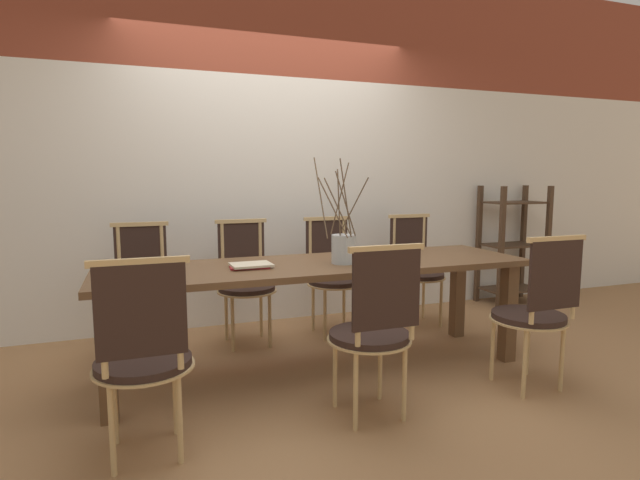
% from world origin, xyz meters
% --- Properties ---
extents(ground_plane, '(16.00, 16.00, 0.00)m').
position_xyz_m(ground_plane, '(0.00, 0.00, 0.00)').
color(ground_plane, '#9E7047').
extents(wall_rear, '(12.00, 0.06, 3.20)m').
position_xyz_m(wall_rear, '(0.00, 1.28, 1.60)').
color(wall_rear, silver).
rests_on(wall_rear, ground_plane).
extents(dining_table, '(2.81, 0.80, 0.73)m').
position_xyz_m(dining_table, '(0.00, 0.00, 0.64)').
color(dining_table, brown).
rests_on(dining_table, ground_plane).
extents(chair_near_leftend, '(0.46, 0.46, 0.96)m').
position_xyz_m(chair_near_leftend, '(-1.12, -0.74, 0.51)').
color(chair_near_leftend, black).
rests_on(chair_near_leftend, ground_plane).
extents(chair_near_left, '(0.46, 0.46, 0.96)m').
position_xyz_m(chair_near_left, '(0.03, -0.74, 0.51)').
color(chair_near_left, black).
rests_on(chair_near_left, ground_plane).
extents(chair_near_center, '(0.46, 0.46, 0.96)m').
position_xyz_m(chair_near_center, '(1.11, -0.74, 0.51)').
color(chair_near_center, black).
rests_on(chair_near_center, ground_plane).
extents(chair_far_leftend, '(0.46, 0.46, 0.96)m').
position_xyz_m(chair_far_leftend, '(-1.10, 0.74, 0.51)').
color(chair_far_leftend, black).
rests_on(chair_far_leftend, ground_plane).
extents(chair_far_left, '(0.46, 0.46, 0.96)m').
position_xyz_m(chair_far_left, '(-0.35, 0.74, 0.51)').
color(chair_far_left, black).
rests_on(chair_far_left, ground_plane).
extents(chair_far_center, '(0.46, 0.46, 0.96)m').
position_xyz_m(chair_far_center, '(0.38, 0.74, 0.51)').
color(chair_far_center, black).
rests_on(chair_far_center, ground_plane).
extents(chair_far_right, '(0.46, 0.46, 0.96)m').
position_xyz_m(chair_far_right, '(1.17, 0.74, 0.51)').
color(chair_far_right, black).
rests_on(chair_far_right, ground_plane).
extents(vase_centerpiece, '(0.33, 0.34, 0.69)m').
position_xyz_m(vase_centerpiece, '(0.13, -0.08, 0.84)').
color(vase_centerpiece, '#B2BCC1').
rests_on(vase_centerpiece, dining_table).
extents(book_stack, '(0.27, 0.20, 0.03)m').
position_xyz_m(book_stack, '(-0.47, -0.03, 0.75)').
color(book_stack, maroon).
rests_on(book_stack, dining_table).
extents(shelving_rack, '(0.62, 0.39, 1.20)m').
position_xyz_m(shelving_rack, '(2.47, 1.02, 0.60)').
color(shelving_rack, '#422D1E').
rests_on(shelving_rack, ground_plane).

